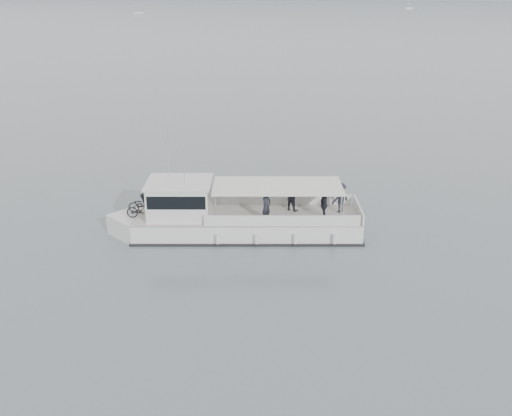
% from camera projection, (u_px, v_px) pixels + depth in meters
% --- Properties ---
extents(ground, '(1400.00, 1400.00, 0.00)m').
position_uv_depth(ground, '(223.00, 255.00, 29.24)').
color(ground, slate).
rests_on(ground, ground).
extents(tour_boat, '(13.83, 7.24, 5.88)m').
position_uv_depth(tour_boat, '(225.00, 218.00, 31.36)').
color(tour_boat, silver).
rests_on(tour_boat, ground).
extents(moored_fleet, '(342.23, 332.50, 8.84)m').
position_uv_depth(moored_fleet, '(441.00, 25.00, 189.59)').
color(moored_fleet, silver).
rests_on(moored_fleet, ground).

